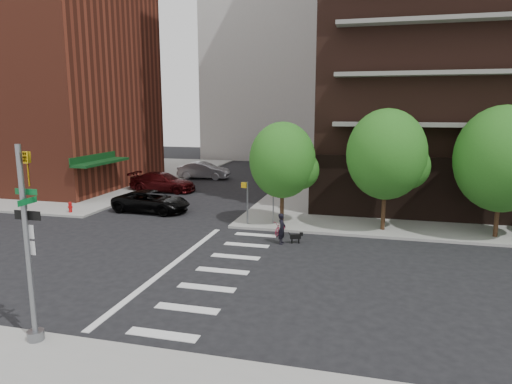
{
  "coord_description": "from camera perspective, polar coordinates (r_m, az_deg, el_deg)",
  "views": [
    {
      "loc": [
        9.26,
        -18.33,
        7.17
      ],
      "look_at": [
        3.0,
        6.0,
        2.5
      ],
      "focal_mm": 32.0,
      "sensor_mm": 36.0,
      "label": 1
    }
  ],
  "objects": [
    {
      "name": "tree_c",
      "position": [
        27.8,
        28.44,
        3.64
      ],
      "size": [
        5.0,
        5.0,
        6.8
      ],
      "color": "#301E11",
      "rests_on": "sidewalk_ne"
    },
    {
      "name": "fire_hydrant",
      "position": [
        33.42,
        -22.21,
        -1.68
      ],
      "size": [
        0.24,
        0.24,
        0.73
      ],
      "color": "#A50C0C",
      "rests_on": "sidewalk_nw"
    },
    {
      "name": "parked_car_silver",
      "position": [
        46.7,
        -6.55,
        2.69
      ],
      "size": [
        2.05,
        5.26,
        1.71
      ],
      "primitive_type": "imported",
      "rotation": [
        0.0,
        0.0,
        1.62
      ],
      "color": "gray",
      "rests_on": "ground"
    },
    {
      "name": "midrise_nw",
      "position": [
        48.01,
        -26.97,
        12.98
      ],
      "size": [
        21.4,
        15.5,
        20.0
      ],
      "color": "maroon",
      "rests_on": "sidewalk_nw"
    },
    {
      "name": "parking_meter",
      "position": [
        35.53,
        -26.8,
        -0.68
      ],
      "size": [
        0.1,
        0.08,
        1.32
      ],
      "color": "black",
      "rests_on": "sidewalk_nw"
    },
    {
      "name": "traffic_signal",
      "position": [
        15.23,
        -26.44,
        -7.68
      ],
      "size": [
        0.9,
        0.75,
        6.0
      ],
      "color": "slate",
      "rests_on": "sidewalk_s"
    },
    {
      "name": "scooter",
      "position": [
        26.21,
        3.06,
        -4.46
      ],
      "size": [
        0.74,
        1.58,
        0.8
      ],
      "primitive_type": "imported",
      "rotation": [
        0.0,
        0.0,
        -0.14
      ],
      "color": "maroon",
      "rests_on": "ground"
    },
    {
      "name": "parked_car_maroon",
      "position": [
        40.12,
        -11.58,
        1.23
      ],
      "size": [
        2.35,
        5.74,
        1.66
      ],
      "primitive_type": "imported",
      "rotation": [
        0.0,
        0.0,
        1.57
      ],
      "color": "#38090B",
      "rests_on": "ground"
    },
    {
      "name": "tree_b",
      "position": [
        26.97,
        15.98,
        4.54
      ],
      "size": [
        4.5,
        4.5,
        6.65
      ],
      "color": "#301E11",
      "rests_on": "sidewalk_ne"
    },
    {
      "name": "tree_a",
      "position": [
        27.52,
        3.32,
        3.99
      ],
      "size": [
        4.0,
        4.0,
        5.9
      ],
      "color": "#301E11",
      "rests_on": "sidewalk_ne"
    },
    {
      "name": "sidewalk_ne",
      "position": [
        43.89,
        29.04,
        -0.11
      ],
      "size": [
        39.0,
        33.0,
        0.15
      ],
      "primitive_type": "cube",
      "color": "gray",
      "rests_on": "ground"
    },
    {
      "name": "ground",
      "position": [
        21.75,
        -11.82,
        -8.95
      ],
      "size": [
        120.0,
        120.0,
        0.0
      ],
      "primitive_type": "plane",
      "color": "black",
      "rests_on": "ground"
    },
    {
      "name": "pedestrian_signal",
      "position": [
        27.67,
        -0.38,
        -0.55
      ],
      "size": [
        2.18,
        0.67,
        2.6
      ],
      "color": "slate",
      "rests_on": "sidewalk_ne"
    },
    {
      "name": "sidewalk_nw",
      "position": [
        54.22,
        -24.27,
        2.08
      ],
      "size": [
        31.0,
        33.0,
        0.15
      ],
      "primitive_type": "cube",
      "color": "gray",
      "rests_on": "ground"
    },
    {
      "name": "dog",
      "position": [
        24.6,
        5.04,
        -5.57
      ],
      "size": [
        0.7,
        0.37,
        0.58
      ],
      "rotation": [
        0.0,
        0.0,
        0.33
      ],
      "color": "black",
      "rests_on": "ground"
    },
    {
      "name": "dog_walker",
      "position": [
        24.34,
        3.25,
        -4.6
      ],
      "size": [
        0.62,
        0.43,
        1.65
      ],
      "primitive_type": "imported",
      "rotation": [
        0.0,
        0.0,
        1.51
      ],
      "color": "black",
      "rests_on": "ground"
    },
    {
      "name": "crosswalk",
      "position": [
        20.9,
        -6.3,
        -9.58
      ],
      "size": [
        3.85,
        13.0,
        0.01
      ],
      "color": "silver",
      "rests_on": "ground"
    },
    {
      "name": "parked_car_black",
      "position": [
        32.47,
        -12.94,
        -1.15
      ],
      "size": [
        2.8,
        5.5,
        1.49
      ],
      "primitive_type": "imported",
      "rotation": [
        0.0,
        0.0,
        1.51
      ],
      "color": "black",
      "rests_on": "ground"
    }
  ]
}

